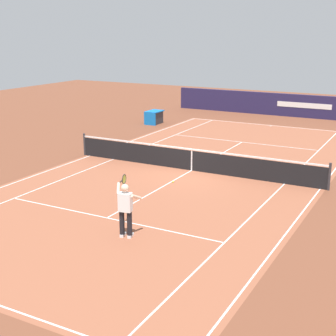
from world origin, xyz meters
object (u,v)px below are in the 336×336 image
tennis_net (192,160)px  tennis_ball (173,182)px  equipment_cart_tarped (154,117)px  tennis_player_near (125,207)px

tennis_net → tennis_ball: (1.96, 0.11, -0.46)m
tennis_ball → equipment_cart_tarped: bearing=-146.9°
tennis_net → tennis_player_near: bearing=10.6°
tennis_net → tennis_player_near: tennis_player_near is taller
tennis_net → tennis_ball: size_ratio=177.27×
equipment_cart_tarped → tennis_player_near: bearing=27.2°
tennis_net → equipment_cart_tarped: tennis_net is taller
equipment_cart_tarped → tennis_ball: bearing=33.1°
tennis_player_near → equipment_cart_tarped: 18.27m
tennis_player_near → tennis_ball: bearing=-166.8°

